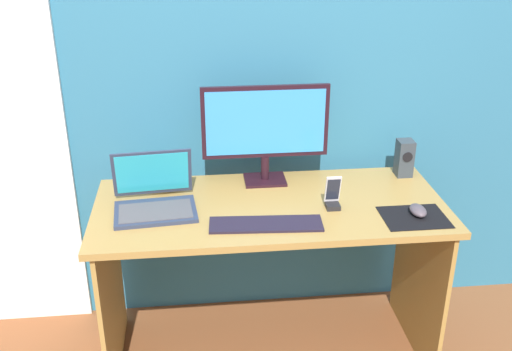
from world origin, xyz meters
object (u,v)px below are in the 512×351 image
object	(u,v)px
phone_in_dock	(333,197)
keyboard_external	(266,224)
fishbowl	(165,170)
mouse	(418,210)
speaker_right	(404,158)
monitor	(265,128)
laptop	(154,198)

from	to	relation	value
phone_in_dock	keyboard_external	bearing A→B (deg)	-157.44
fishbowl	mouse	bearing A→B (deg)	-20.58
fishbowl	keyboard_external	bearing A→B (deg)	-45.02
speaker_right	phone_in_dock	size ratio (longest dim) A/B	1.20
monitor	keyboard_external	size ratio (longest dim) A/B	1.26
speaker_right	laptop	bearing A→B (deg)	-169.05
laptop	mouse	size ratio (longest dim) A/B	3.40
keyboard_external	monitor	bearing A→B (deg)	87.31
laptop	mouse	bearing A→B (deg)	-9.13
fishbowl	phone_in_dock	size ratio (longest dim) A/B	1.13
monitor	mouse	xyz separation A→B (m)	(0.56, -0.38, -0.23)
speaker_right	mouse	size ratio (longest dim) A/B	1.65
monitor	phone_in_dock	world-z (taller)	monitor
monitor	keyboard_external	bearing A→B (deg)	-96.36
speaker_right	keyboard_external	distance (m)	0.78
speaker_right	fishbowl	world-z (taller)	speaker_right
keyboard_external	phone_in_dock	size ratio (longest dim) A/B	3.12
fishbowl	phone_in_dock	distance (m)	0.73
monitor	mouse	bearing A→B (deg)	-34.00
speaker_right	laptop	world-z (taller)	laptop
speaker_right	mouse	world-z (taller)	speaker_right
keyboard_external	mouse	world-z (taller)	mouse
phone_in_dock	mouse	bearing A→B (deg)	-17.40
monitor	mouse	distance (m)	0.71
mouse	speaker_right	bearing A→B (deg)	80.19
keyboard_external	phone_in_dock	bearing A→B (deg)	26.22
keyboard_external	phone_in_dock	distance (m)	0.31
laptop	monitor	bearing A→B (deg)	24.27
speaker_right	keyboard_external	bearing A→B (deg)	-149.47
fishbowl	speaker_right	bearing A→B (deg)	0.23
monitor	phone_in_dock	xyz separation A→B (m)	(0.24, -0.28, -0.20)
speaker_right	keyboard_external	world-z (taller)	speaker_right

